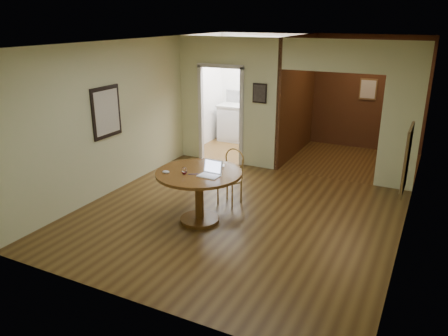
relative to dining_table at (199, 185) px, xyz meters
The scene contains 11 objects.
floor 0.83m from the dining_table, 39.69° to the left, with size 5.00×5.00×0.00m, color #452D13.
room_shell 3.52m from the dining_table, 90.70° to the left, with size 5.20×7.50×5.00m.
dining_table is the anchor object (origin of this frame).
chair 0.91m from the dining_table, 81.71° to the left, with size 0.45×0.45×0.96m.
open_laptop 0.36m from the dining_table, ahead, with size 0.32×0.29×0.22m.
closed_laptop 0.39m from the dining_table, 66.45° to the left, with size 0.30×0.19×0.02m, color #B6B5BA.
mouse 0.55m from the dining_table, 145.34° to the right, with size 0.11×0.06×0.05m, color white.
wine_glass 0.36m from the dining_table, 128.20° to the right, with size 0.10×0.10×0.11m, color white, non-canonical shape.
pen 0.26m from the dining_table, 97.91° to the right, with size 0.01×0.01×0.15m, color #0D125E.
kitchen_cabinet 4.65m from the dining_table, 101.46° to the left, with size 2.06×0.60×0.94m.
grocery_bag 4.60m from the dining_table, 95.86° to the left, with size 0.28×0.24×0.28m, color #BBB289.
Camera 1 is at (2.74, -5.80, 3.10)m, focal length 35.00 mm.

